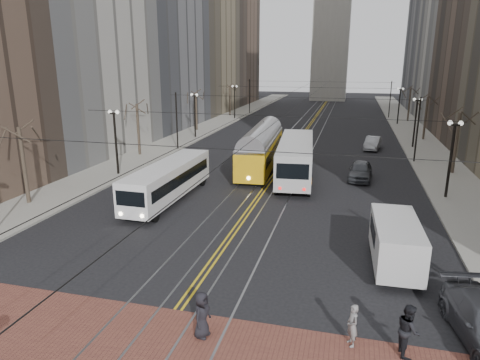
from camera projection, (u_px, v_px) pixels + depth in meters
The scene contains 21 objects.
ground at pixel (187, 298), 18.71m from camera, with size 260.00×260.00×0.00m, color black.
sidewalk_left at pixel (204, 129), 64.27m from camera, with size 5.00×140.00×0.15m, color gray.
sidewalk_right at pixel (416, 138), 56.98m from camera, with size 5.00×140.00×0.15m, color gray.
crosswalk_band at pixel (145, 357), 14.98m from camera, with size 25.00×6.00×0.01m, color brown.
streetcar_rails at pixel (303, 134), 60.64m from camera, with size 4.80×130.00×0.02m, color gray.
centre_lines at pixel (303, 134), 60.64m from camera, with size 0.42×130.00×0.01m, color gold.
building_left_mid at pixel (136, 12), 63.20m from camera, with size 16.00×20.00×34.00m, color slate.
building_left_far at pixel (217, 16), 99.67m from camera, with size 16.00×20.00×40.00m, color brown.
building_right_far at pixel (455, 10), 87.27m from camera, with size 16.00×20.00×40.00m, color slate.
lamp_posts at pixel (287, 132), 44.75m from camera, with size 27.60×57.20×5.60m.
street_trees at pixel (295, 124), 50.80m from camera, with size 31.68×53.28×5.60m.
trolley_wires at pixel (295, 116), 50.15m from camera, with size 25.96×120.00×6.60m.
transit_bus at pixel (169, 182), 31.43m from camera, with size 2.31×11.07×2.77m, color white.
streetcar at pixel (261, 152), 40.73m from camera, with size 2.56×13.80×3.25m, color yellow.
rear_bus at pixel (296, 160), 37.38m from camera, with size 2.78×12.78×3.33m, color #BEBEBE.
cargo_van at pixel (395, 245), 21.14m from camera, with size 2.11×5.50×2.43m, color silver.
sedan_grey at pixel (360, 171), 37.17m from camera, with size 1.89×4.70×1.60m, color #42454A.
sedan_silver at pixel (373, 143), 49.85m from camera, with size 1.55×4.45×1.47m, color #989A9F.
pedestrian_a at pixel (202, 315), 15.86m from camera, with size 0.88×0.57×1.80m, color black.
pedestrian_b at pixel (352, 325), 15.39m from camera, with size 0.59×0.39×1.62m, color gray.
pedestrian_c at pixel (408, 330), 14.89m from camera, with size 0.93×0.73×1.92m, color black.
Camera 1 is at (6.46, -15.50, 10.01)m, focal length 32.00 mm.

